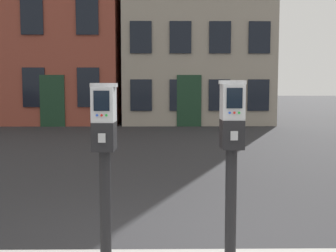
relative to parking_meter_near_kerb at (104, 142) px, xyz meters
name	(u,v)px	position (x,y,z in m)	size (l,w,h in m)	color
parking_meter_near_kerb	(104,142)	(0.00, 0.00, 0.00)	(0.22, 0.25, 1.48)	black
parking_meter_twin_adjacent	(232,140)	(1.00, 0.00, 0.01)	(0.22, 0.25, 1.50)	black
townhouse_grey_stucco	(194,23)	(1.97, 17.24, 3.50)	(6.38, 6.48, 9.31)	#9E9384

